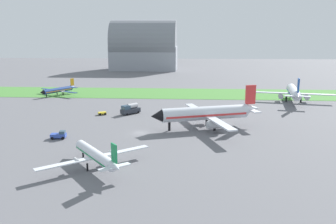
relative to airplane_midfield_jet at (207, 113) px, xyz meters
The scene contains 10 objects.
ground_plane 18.77m from the airplane_midfield_jet, 161.09° to the right, with size 600.00×600.00×0.00m, color slate.
grass_taxiway_strip 59.41m from the airplane_midfield_jet, 107.01° to the left, with size 360.00×28.00×0.08m, color #478438.
airplane_midfield_jet is the anchor object (origin of this frame).
airplane_parked_jet_far 53.00m from the airplane_midfield_jet, 49.24° to the left, with size 29.07×28.66×10.33m.
airplane_taxiing_turboprop 76.99m from the airplane_midfield_jet, 141.12° to the left, with size 19.36×16.88×6.47m.
airplane_foreground_turboprop 37.50m from the airplane_midfield_jet, 126.55° to the right, with size 18.40×16.44×6.77m.
pushback_tug_near_gate 38.56m from the airplane_midfield_jet, 161.40° to the right, with size 3.81×2.46×1.95m.
fuel_truck_midfield 28.64m from the airplane_midfield_jet, 146.54° to the left, with size 6.17×6.41×3.29m.
baggage_cart_by_runway 35.43m from the airplane_midfield_jet, 157.13° to the left, with size 2.92×2.65×0.90m.
hangar_distant 168.90m from the airplane_midfield_jet, 103.34° to the left, with size 47.88×32.39×36.31m.
Camera 1 is at (12.56, -83.80, 24.36)m, focal length 36.30 mm.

